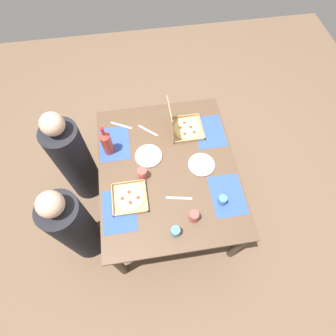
{
  "coord_description": "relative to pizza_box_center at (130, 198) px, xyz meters",
  "views": [
    {
      "loc": [
        -1.07,
        0.16,
        2.73
      ],
      "look_at": [
        0.0,
        0.0,
        0.75
      ],
      "focal_mm": 28.57,
      "sensor_mm": 36.0,
      "label": 1
    }
  ],
  "objects": [
    {
      "name": "pizza_box_corner_left",
      "position": [
        0.6,
        -0.54,
        0.04
      ],
      "size": [
        0.28,
        0.3,
        0.32
      ],
      "color": "tan",
      "rests_on": "dining_table"
    },
    {
      "name": "knife_by_near_left",
      "position": [
        0.64,
        -0.22,
        -0.01
      ],
      "size": [
        0.15,
        0.17,
        0.0
      ],
      "primitive_type": "cube",
      "rotation": [
        0.0,
        0.0,
        3.99
      ],
      "color": "#B7B7BC",
      "rests_on": "dining_table"
    },
    {
      "name": "placemat_far_left",
      "position": [
        -0.09,
        0.09,
        -0.01
      ],
      "size": [
        0.36,
        0.26,
        0.0
      ],
      "primitive_type": "cube",
      "color": "#2D4C9E",
      "rests_on": "dining_table"
    },
    {
      "name": "cup_clear_left",
      "position": [
        -0.14,
        -0.71,
        0.03
      ],
      "size": [
        0.07,
        0.07,
        0.09
      ],
      "primitive_type": "cylinder",
      "color": "teal",
      "rests_on": "dining_table"
    },
    {
      "name": "dining_table",
      "position": [
        0.23,
        -0.34,
        -0.11
      ],
      "size": [
        1.41,
        1.17,
        0.75
      ],
      "color": "#3F3328",
      "rests_on": "ground_plane"
    },
    {
      "name": "cup_clear_right",
      "position": [
        -0.33,
        -0.31,
        0.03
      ],
      "size": [
        0.07,
        0.07,
        0.09
      ],
      "primitive_type": "cylinder",
      "color": "teal",
      "rests_on": "dining_table"
    },
    {
      "name": "knife_by_far_right",
      "position": [
        0.74,
        0.02,
        -0.01
      ],
      "size": [
        0.11,
        0.19,
        0.0
      ],
      "primitive_type": "cube",
      "rotation": [
        0.0,
        0.0,
        1.09
      ],
      "color": "#B7B7BC",
      "rests_on": "dining_table"
    },
    {
      "name": "diner_left_seat",
      "position": [
        -0.09,
        0.5,
        -0.24
      ],
      "size": [
        0.32,
        0.32,
        1.15
      ],
      "color": "black",
      "rests_on": "ground_plane"
    },
    {
      "name": "ground_plane",
      "position": [
        0.23,
        -0.34,
        -0.76
      ],
      "size": [
        6.0,
        6.0,
        0.0
      ],
      "primitive_type": "plane",
      "color": "brown"
    },
    {
      "name": "soda_bottle",
      "position": [
        0.47,
        0.14,
        0.12
      ],
      "size": [
        0.09,
        0.09,
        0.32
      ],
      "color": "#B2382D",
      "rests_on": "dining_table"
    },
    {
      "name": "pizza_box_center",
      "position": [
        0.0,
        0.0,
        0.0
      ],
      "size": [
        0.27,
        0.27,
        0.04
      ],
      "color": "tan",
      "rests_on": "dining_table"
    },
    {
      "name": "knife_by_far_left",
      "position": [
        -0.06,
        -0.39,
        -0.01
      ],
      "size": [
        0.06,
        0.21,
        0.0
      ],
      "primitive_type": "cube",
      "rotation": [
        0.0,
        0.0,
        1.38
      ],
      "color": "#B7B7BC",
      "rests_on": "dining_table"
    },
    {
      "name": "plate_near_left",
      "position": [
        0.21,
        -0.63,
        -0.0
      ],
      "size": [
        0.22,
        0.22,
        0.02
      ],
      "color": "white",
      "rests_on": "dining_table"
    },
    {
      "name": "placemat_near_right",
      "position": [
        0.54,
        -0.78,
        -0.01
      ],
      "size": [
        0.36,
        0.26,
        0.0
      ],
      "primitive_type": "cube",
      "color": "#2D4C9E",
      "rests_on": "dining_table"
    },
    {
      "name": "placemat_near_left",
      "position": [
        -0.09,
        -0.78,
        -0.01
      ],
      "size": [
        0.36,
        0.26,
        0.0
      ],
      "primitive_type": "cube",
      "color": "#2D4C9E",
      "rests_on": "dining_table"
    },
    {
      "name": "cup_spare",
      "position": [
        -0.24,
        -0.47,
        0.04
      ],
      "size": [
        0.07,
        0.07,
        0.11
      ],
      "primitive_type": "cylinder",
      "color": "#BF4742",
      "rests_on": "dining_table"
    },
    {
      "name": "placemat_far_right",
      "position": [
        0.54,
        0.09,
        -0.01
      ],
      "size": [
        0.36,
        0.26,
        0.0
      ],
      "primitive_type": "cube",
      "color": "#2D4C9E",
      "rests_on": "dining_table"
    },
    {
      "name": "plate_far_left",
      "position": [
        0.37,
        -0.19,
        -0.0
      ],
      "size": [
        0.23,
        0.23,
        0.03
      ],
      "color": "white",
      "rests_on": "dining_table"
    },
    {
      "name": "cup_dark",
      "position": [
        0.18,
        -0.12,
        0.04
      ],
      "size": [
        0.08,
        0.08,
        0.11
      ],
      "primitive_type": "cylinder",
      "color": "#BF4742",
      "rests_on": "dining_table"
    },
    {
      "name": "diner_right_seat",
      "position": [
        0.54,
        0.5,
        -0.22
      ],
      "size": [
        0.32,
        0.32,
        1.2
      ],
      "color": "black",
      "rests_on": "ground_plane"
    }
  ]
}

